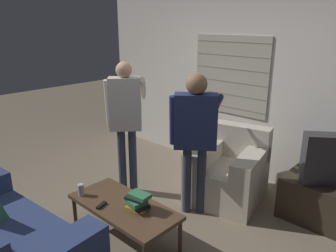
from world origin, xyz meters
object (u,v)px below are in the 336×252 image
(book_stack, at_px, (138,201))
(spare_remote, at_px, (101,205))
(person_left_standing, at_px, (126,113))
(coffee_table, at_px, (124,208))
(soda_can, at_px, (81,190))
(armchair_beige, at_px, (229,171))
(person_right_standing, at_px, (195,127))

(book_stack, distance_m, spare_remote, 0.37)
(person_left_standing, distance_m, book_stack, 1.24)
(coffee_table, xyz_separation_m, soda_can, (-0.47, -0.18, 0.10))
(armchair_beige, distance_m, soda_can, 1.78)
(armchair_beige, xyz_separation_m, coffee_table, (-0.31, -1.42, -0.00))
(person_left_standing, relative_size, person_right_standing, 1.04)
(armchair_beige, bearing_deg, coffee_table, 65.37)
(person_left_standing, distance_m, spare_remote, 1.22)
(armchair_beige, height_order, soda_can, armchair_beige)
(person_right_standing, distance_m, book_stack, 1.00)
(book_stack, xyz_separation_m, soda_can, (-0.63, -0.22, -0.02))
(armchair_beige, xyz_separation_m, soda_can, (-0.78, -1.60, 0.10))
(armchair_beige, height_order, person_right_standing, person_right_standing)
(armchair_beige, relative_size, person_left_standing, 0.62)
(soda_can, bearing_deg, person_right_standing, 57.68)
(coffee_table, xyz_separation_m, person_left_standing, (-0.73, 0.68, 0.71))
(armchair_beige, distance_m, person_left_standing, 1.46)
(coffee_table, relative_size, book_stack, 4.60)
(person_right_standing, xyz_separation_m, book_stack, (-0.03, -0.83, -0.56))
(soda_can, xyz_separation_m, spare_remote, (0.33, 0.01, -0.05))
(coffee_table, bearing_deg, person_right_standing, 77.48)
(soda_can, bearing_deg, coffee_table, 20.44)
(person_right_standing, bearing_deg, armchair_beige, 39.96)
(coffee_table, height_order, person_right_standing, person_right_standing)
(person_left_standing, bearing_deg, book_stack, -81.00)
(soda_can, bearing_deg, person_left_standing, 106.83)
(person_left_standing, height_order, soda_can, person_left_standing)
(armchair_beige, relative_size, coffee_table, 0.89)
(spare_remote, bearing_deg, book_stack, 17.69)
(book_stack, relative_size, soda_can, 2.03)
(coffee_table, relative_size, person_right_standing, 0.73)
(armchair_beige, xyz_separation_m, person_right_standing, (-0.11, -0.55, 0.68))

